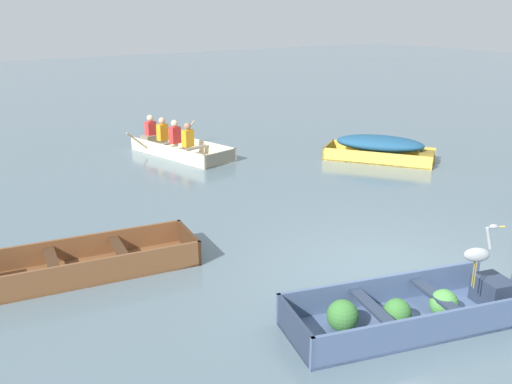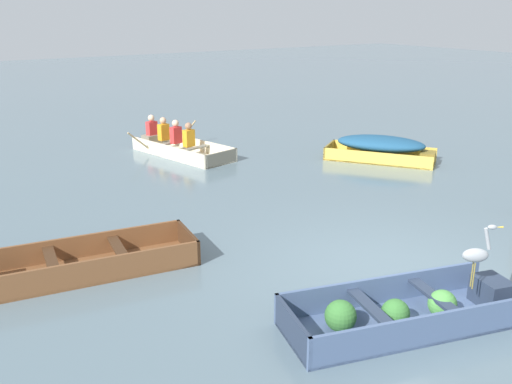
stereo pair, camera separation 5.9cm
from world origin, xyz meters
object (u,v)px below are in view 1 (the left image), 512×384
Objects in this scene: rowboat_cream_with_crew at (176,145)px; heron_on_dinghy at (478,253)px; dinghy_slate_blue_foreground at (408,311)px; skiff_yellow_mid_moored at (381,147)px; skiff_wooden_brown_near_moored at (77,266)px.

heron_on_dinghy is at bearing -93.84° from rowboat_cream_with_crew.
skiff_yellow_mid_moored is at bearing 46.93° from dinghy_slate_blue_foreground.
skiff_yellow_mid_moored is (8.48, 2.21, 0.22)m from skiff_wooden_brown_near_moored.
skiff_wooden_brown_near_moored is 8.76m from skiff_yellow_mid_moored.
skiff_wooden_brown_near_moored is at bearing 129.38° from dinghy_slate_blue_foreground.
dinghy_slate_blue_foreground is 9.51m from rowboat_cream_with_crew.
skiff_wooden_brown_near_moored is 1.04× the size of rowboat_cream_with_crew.
skiff_wooden_brown_near_moored is at bearing -165.40° from skiff_yellow_mid_moored.
rowboat_cream_with_crew reaches higher than skiff_wooden_brown_near_moored.
skiff_yellow_mid_moored is 5.38m from rowboat_cream_with_crew.
heron_on_dinghy is at bearing -46.62° from skiff_wooden_brown_near_moored.
skiff_yellow_mid_moored is 3.35× the size of heron_on_dinghy.
dinghy_slate_blue_foreground is 0.95× the size of skiff_wooden_brown_near_moored.
skiff_yellow_mid_moored reaches higher than skiff_wooden_brown_near_moored.
skiff_wooden_brown_near_moored is 7.26m from rowboat_cream_with_crew.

